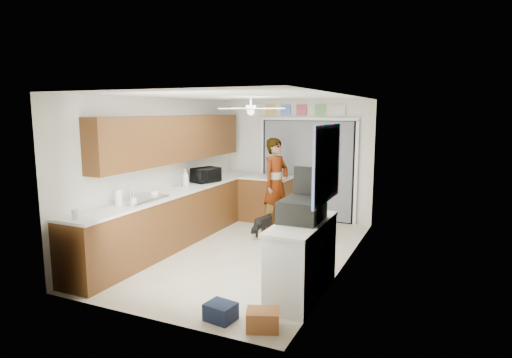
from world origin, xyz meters
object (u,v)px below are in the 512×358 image
(suitcase, at_px, (302,210))
(cardboard_box, at_px, (263,320))
(dog, at_px, (263,226))
(microwave, at_px, (206,175))
(cup, at_px, (154,194))
(paper_towel_roll, at_px, (118,197))
(navy_crate, at_px, (221,312))
(man, at_px, (276,184))
(soap_bottle, at_px, (186,178))

(suitcase, xyz_separation_m, cardboard_box, (-0.07, -1.05, -0.97))
(suitcase, bearing_deg, dog, 123.27)
(suitcase, bearing_deg, microwave, 141.20)
(microwave, height_order, suitcase, microwave)
(cardboard_box, bearing_deg, microwave, 129.26)
(cup, height_order, paper_towel_roll, paper_towel_roll)
(navy_crate, bearing_deg, microwave, 123.10)
(paper_towel_roll, xyz_separation_m, navy_crate, (2.10, -0.81, -0.96))
(man, height_order, dog, man)
(suitcase, relative_size, cardboard_box, 1.86)
(microwave, relative_size, dog, 1.00)
(cup, distance_m, man, 2.55)
(cup, xyz_separation_m, paper_towel_roll, (-0.10, -0.68, 0.06))
(suitcase, xyz_separation_m, navy_crate, (-0.58, -1.05, -0.98))
(soap_bottle, xyz_separation_m, dog, (1.26, 0.62, -0.90))
(dog, bearing_deg, cup, -115.14)
(soap_bottle, height_order, paper_towel_roll, soap_bottle)
(suitcase, distance_m, navy_crate, 1.55)
(microwave, bearing_deg, cardboard_box, -121.86)
(soap_bottle, bearing_deg, dog, 26.02)
(paper_towel_roll, distance_m, dog, 2.79)
(suitcase, xyz_separation_m, man, (-1.41, 2.70, -0.19))
(suitcase, relative_size, dog, 1.26)
(man, bearing_deg, microwave, 139.19)
(microwave, distance_m, soap_bottle, 0.55)
(navy_crate, xyz_separation_m, man, (-0.84, 3.75, 0.79))
(navy_crate, bearing_deg, cardboard_box, 0.00)
(soap_bottle, height_order, cup, soap_bottle)
(dog, bearing_deg, paper_towel_roll, -108.35)
(microwave, bearing_deg, dog, -67.30)
(microwave, distance_m, navy_crate, 3.78)
(navy_crate, height_order, man, man)
(paper_towel_roll, bearing_deg, dog, 61.47)
(cup, distance_m, suitcase, 2.62)
(soap_bottle, distance_m, suitcase, 3.05)
(cardboard_box, bearing_deg, cup, 149.31)
(microwave, relative_size, soap_bottle, 1.60)
(cardboard_box, bearing_deg, dog, 113.14)
(navy_crate, height_order, dog, dog)
(microwave, distance_m, paper_towel_roll, 2.26)
(cardboard_box, xyz_separation_m, dog, (-1.34, 3.14, 0.09))
(soap_bottle, relative_size, suitcase, 0.50)
(paper_towel_roll, distance_m, suitcase, 2.69)
(soap_bottle, distance_m, cardboard_box, 3.76)
(soap_bottle, relative_size, cup, 2.39)
(soap_bottle, distance_m, man, 1.77)
(paper_towel_roll, xyz_separation_m, dog, (1.27, 2.33, -0.86))
(microwave, xyz_separation_m, suitcase, (2.57, -2.01, -0.00))
(suitcase, xyz_separation_m, dog, (-1.41, 2.08, -0.88))
(paper_towel_roll, relative_size, suitcase, 0.36)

